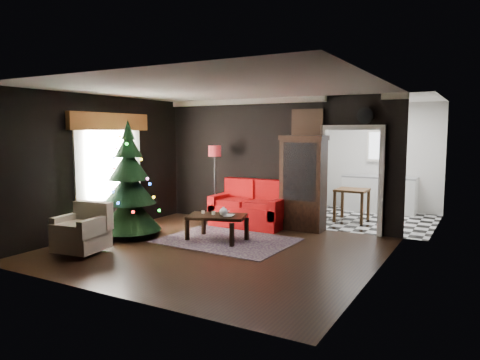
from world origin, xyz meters
The scene contains 26 objects.
floor centered at (0.00, 0.00, 0.00)m, with size 5.50×5.50×0.00m, color black.
ceiling centered at (0.00, 0.00, 2.80)m, with size 5.50×5.50×0.00m, color white.
wall_back centered at (0.00, 2.50, 1.40)m, with size 5.50×5.50×0.00m, color black.
wall_front centered at (0.00, -2.50, 1.40)m, with size 5.50×5.50×0.00m, color black.
wall_left centered at (-2.75, 0.00, 1.40)m, with size 5.50×5.50×0.00m, color black.
wall_right centered at (2.75, 0.00, 1.40)m, with size 5.50×5.50×0.00m, color black.
doorway centered at (1.70, 2.50, 1.05)m, with size 1.10×0.10×2.10m, color white, non-canonical shape.
left_window centered at (-2.71, 0.20, 1.45)m, with size 0.05×1.60×1.40m, color white.
valance centered at (-2.63, 0.20, 2.27)m, with size 0.12×2.10×0.35m, color brown.
kitchen_floor centered at (1.70, 4.00, 0.00)m, with size 3.00×3.00×0.00m, color silver.
kitchen_window centered at (1.70, 5.45, 1.70)m, with size 0.70×0.06×0.70m, color white.
rug centered at (-0.15, 0.65, 0.01)m, with size 2.44×1.78×0.01m, color #3F2A38.
loveseat centered at (-0.40, 2.05, 0.50)m, with size 1.70×0.90×1.00m, color maroon, non-canonical shape.
curio_cabinet centered at (0.75, 2.27, 0.95)m, with size 0.90×0.45×1.90m, color black, non-canonical shape.
floor_lamp centered at (-1.30, 2.05, 0.83)m, with size 0.31×0.31×1.85m, color black, non-canonical shape.
christmas_tree centered at (-1.99, 0.03, 1.05)m, with size 1.22×1.22×2.33m, color black, non-canonical shape.
armchair centered at (-1.85, -1.31, 0.46)m, with size 0.77×0.77×0.78m, color tan, non-canonical shape.
coffee_table centered at (-0.32, 0.58, 0.25)m, with size 1.07×0.64×0.48m, color black, non-canonical shape.
teapot centered at (-0.17, 0.56, 0.58)m, with size 0.18×0.18×0.17m, color silver, non-canonical shape.
cup_a centered at (-0.65, 0.60, 0.52)m, with size 0.06×0.06×0.06m, color white.
cup_b centered at (-0.41, 0.59, 0.53)m, with size 0.07×0.07×0.06m, color beige.
book centered at (-0.16, 0.60, 0.61)m, with size 0.16×0.02×0.22m, color gray.
wall_clock centered at (1.95, 2.45, 2.38)m, with size 0.32×0.32×0.06m, color white.
painting centered at (0.75, 2.46, 2.25)m, with size 0.62×0.05×0.52m, color #A96B45.
kitchen_counter centered at (1.70, 5.20, 0.45)m, with size 1.80×0.60×0.90m, color white.
kitchen_table centered at (1.40, 3.70, 0.38)m, with size 0.70×0.70×0.75m, color brown, non-canonical shape.
Camera 1 is at (4.12, -6.43, 2.06)m, focal length 33.24 mm.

